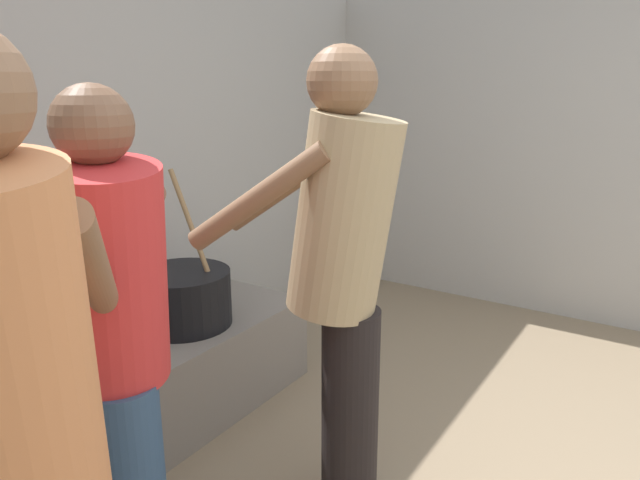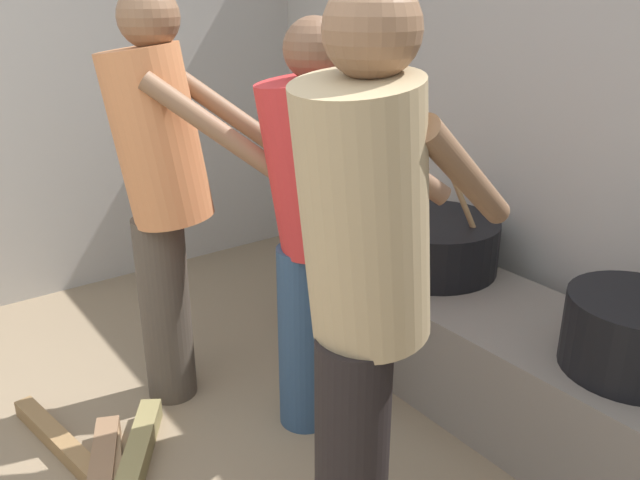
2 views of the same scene
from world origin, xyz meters
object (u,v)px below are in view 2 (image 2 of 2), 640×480
object	(u,v)px
cook_in_orange_shirt	(162,182)
cook_in_tan_shirt	(364,282)
cook_in_red_shirt	(313,213)
cooking_pot_secondary	(432,244)
cooking_pot_main	(634,334)

from	to	relation	value
cook_in_orange_shirt	cook_in_tan_shirt	world-z (taller)	cook_in_tan_shirt
cook_in_red_shirt	cooking_pot_secondary	bearing A→B (deg)	98.10
cook_in_tan_shirt	cook_in_red_shirt	distance (m)	0.74
cook_in_orange_shirt	cook_in_red_shirt	distance (m)	0.59
cook_in_orange_shirt	cook_in_red_shirt	bearing A→B (deg)	36.29
cooking_pot_secondary	cooking_pot_main	bearing A→B (deg)	-3.67
cooking_pot_secondary	cook_in_orange_shirt	size ratio (longest dim) A/B	0.42
cook_in_red_shirt	cook_in_orange_shirt	bearing A→B (deg)	-143.71
cook_in_tan_shirt	cooking_pot_main	bearing A→B (deg)	78.03
cooking_pot_main	cook_in_red_shirt	bearing A→B (deg)	-142.81
cooking_pot_secondary	cook_in_tan_shirt	xyz separation A→B (m)	(0.76, -1.04, 0.39)
cooking_pot_main	cooking_pot_secondary	xyz separation A→B (m)	(-0.97, 0.06, -0.01)
cooking_pot_main	cook_in_tan_shirt	bearing A→B (deg)	-101.97
cooking_pot_main	cooking_pot_secondary	bearing A→B (deg)	176.33
cook_in_orange_shirt	cook_in_tan_shirt	size ratio (longest dim) A/B	0.99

